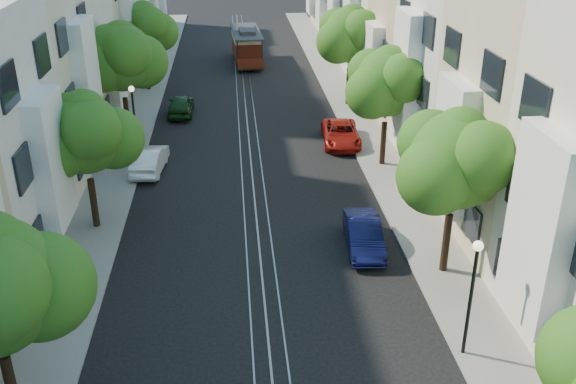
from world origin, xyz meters
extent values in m
plane|color=black|center=(0.00, 28.00, 0.00)|extent=(200.00, 200.00, 0.00)
cube|color=gray|center=(7.25, 28.00, 0.06)|extent=(2.50, 80.00, 0.12)
cube|color=gray|center=(-7.25, 28.00, 0.06)|extent=(2.50, 80.00, 0.12)
cube|color=gray|center=(-0.55, 28.00, 0.01)|extent=(0.06, 80.00, 0.02)
cube|color=gray|center=(0.00, 28.00, 0.01)|extent=(0.06, 80.00, 0.02)
cube|color=gray|center=(0.55, 28.00, 0.01)|extent=(0.06, 80.00, 0.02)
cube|color=tan|center=(0.00, 28.00, 0.00)|extent=(0.08, 80.00, 0.01)
cube|color=white|center=(8.20, 4.00, 4.62)|extent=(0.90, 3.04, 6.05)
cube|color=beige|center=(12.00, 12.00, 5.00)|extent=(7.00, 8.00, 10.00)
cube|color=white|center=(8.20, 12.00, 4.20)|extent=(0.90, 3.04, 5.50)
cube|color=silver|center=(12.00, 20.00, 6.00)|extent=(7.00, 8.00, 12.00)
cube|color=white|center=(8.20, 20.00, 5.04)|extent=(0.90, 3.04, 6.60)
cube|color=#C6B28C|center=(12.00, 28.00, 4.50)|extent=(7.00, 8.00, 9.00)
cube|color=white|center=(8.20, 28.00, 3.78)|extent=(0.90, 3.04, 4.95)
cube|color=white|center=(12.00, 36.00, 5.25)|extent=(7.00, 8.00, 10.50)
cube|color=white|center=(8.20, 36.00, 4.41)|extent=(0.90, 3.04, 5.78)
cube|color=white|center=(8.20, 44.00, 4.83)|extent=(0.90, 3.04, 6.32)
cube|color=white|center=(8.20, 52.00, 3.99)|extent=(0.90, 3.04, 5.23)
cube|color=white|center=(-8.20, 12.00, 4.12)|extent=(0.90, 3.04, 5.39)
cube|color=beige|center=(-12.00, 20.00, 5.88)|extent=(7.00, 8.00, 11.76)
cube|color=white|center=(-8.20, 20.00, 4.94)|extent=(0.90, 3.04, 6.47)
cube|color=silver|center=(-12.00, 28.00, 4.41)|extent=(7.00, 8.00, 8.82)
cube|color=white|center=(-8.20, 28.00, 3.70)|extent=(0.90, 3.04, 4.85)
cube|color=beige|center=(-12.00, 36.00, 5.14)|extent=(7.00, 8.00, 10.29)
cube|color=white|center=(-8.20, 36.00, 4.32)|extent=(0.90, 3.04, 5.66)
cube|color=white|center=(-8.20, 44.00, 4.73)|extent=(0.90, 3.04, 6.20)
cube|color=white|center=(-8.20, 52.00, 3.91)|extent=(0.90, 3.04, 5.12)
cylinder|color=black|center=(7.20, 9.00, 1.34)|extent=(0.30, 0.30, 2.45)
sphere|color=#2A5A16|center=(7.20, 9.00, 4.81)|extent=(3.64, 3.64, 3.64)
sphere|color=#2A5A16|center=(8.30, 9.50, 4.41)|extent=(2.91, 2.91, 2.91)
sphere|color=#2A5A16|center=(6.25, 8.30, 4.51)|extent=(2.84, 2.84, 2.84)
sphere|color=#2A5A16|center=(7.30, 9.10, 5.71)|extent=(2.18, 2.18, 2.18)
cylinder|color=black|center=(7.20, 20.00, 1.31)|extent=(0.30, 0.30, 2.38)
sphere|color=#2A5A16|center=(7.20, 20.00, 4.68)|extent=(3.54, 3.54, 3.54)
sphere|color=#2A5A16|center=(8.30, 20.50, 4.28)|extent=(2.83, 2.83, 2.83)
sphere|color=#2A5A16|center=(6.25, 19.30, 4.38)|extent=(2.76, 2.76, 2.76)
sphere|color=#2A5A16|center=(7.30, 20.10, 5.58)|extent=(2.12, 2.12, 2.12)
cylinder|color=black|center=(7.20, 31.00, 1.38)|extent=(0.30, 0.30, 2.52)
sphere|color=#2A5A16|center=(7.20, 31.00, 4.94)|extent=(3.74, 3.74, 3.74)
sphere|color=#2A5A16|center=(8.30, 31.50, 4.54)|extent=(3.00, 3.00, 3.00)
sphere|color=#2A5A16|center=(6.25, 30.30, 4.64)|extent=(2.92, 2.92, 2.92)
sphere|color=#2A5A16|center=(7.30, 31.10, 5.84)|extent=(2.25, 2.25, 2.25)
sphere|color=#2A5A16|center=(-6.10, 2.50, 4.41)|extent=(2.91, 2.91, 2.91)
cylinder|color=black|center=(-7.20, 14.00, 1.26)|extent=(0.30, 0.30, 2.27)
sphere|color=#2A5A16|center=(-7.20, 14.00, 4.47)|extent=(3.38, 3.38, 3.38)
sphere|color=#2A5A16|center=(-6.10, 14.50, 4.07)|extent=(2.70, 2.70, 2.70)
sphere|color=#2A5A16|center=(-8.15, 13.30, 4.17)|extent=(2.64, 2.64, 2.64)
sphere|color=#2A5A16|center=(-7.10, 14.10, 5.38)|extent=(2.03, 2.03, 2.03)
cylinder|color=black|center=(-7.20, 25.00, 1.43)|extent=(0.30, 0.30, 2.62)
sphere|color=#2A5A16|center=(-7.20, 25.00, 5.14)|extent=(3.90, 3.90, 3.90)
sphere|color=#2A5A16|center=(-6.10, 25.50, 4.74)|extent=(3.12, 3.12, 3.12)
sphere|color=#2A5A16|center=(-8.15, 24.30, 4.84)|extent=(3.04, 3.04, 3.04)
sphere|color=#2A5A16|center=(-7.10, 25.10, 6.04)|extent=(2.34, 2.34, 2.34)
cylinder|color=black|center=(-7.20, 36.00, 1.31)|extent=(0.30, 0.30, 2.38)
sphere|color=#2A5A16|center=(-7.20, 36.00, 4.68)|extent=(3.54, 3.54, 3.54)
sphere|color=#2A5A16|center=(-6.10, 36.50, 4.28)|extent=(2.83, 2.83, 2.83)
sphere|color=#2A5A16|center=(-8.15, 35.30, 4.38)|extent=(2.76, 2.76, 2.76)
sphere|color=#2A5A16|center=(-7.10, 36.10, 5.58)|extent=(2.12, 2.12, 2.12)
cylinder|color=black|center=(6.30, 4.00, 2.12)|extent=(0.12, 0.12, 4.00)
sphere|color=#FFF2CC|center=(6.30, 4.00, 4.12)|extent=(0.32, 0.32, 0.32)
cylinder|color=black|center=(-6.30, 22.00, 2.12)|extent=(0.12, 0.12, 4.00)
sphere|color=#FFF2CC|center=(-6.30, 22.00, 4.12)|extent=(0.32, 0.32, 0.32)
cube|color=black|center=(0.50, 43.87, 0.42)|extent=(2.50, 7.51, 0.28)
cube|color=#531A0D|center=(0.50, 43.87, 1.53)|extent=(2.46, 4.74, 2.22)
cube|color=beige|center=(0.50, 43.87, 2.36)|extent=(2.50, 4.79, 0.56)
cube|color=#2D2D30|center=(0.50, 43.87, 2.73)|extent=(2.69, 7.52, 0.17)
cube|color=#2D2D30|center=(0.50, 43.87, 2.97)|extent=(1.51, 4.23, 0.32)
imported|color=#0C0F3C|center=(4.40, 11.14, 0.66)|extent=(1.64, 4.08, 1.32)
imported|color=#9A150E|center=(5.48, 23.49, 0.64)|extent=(2.41, 4.70, 1.27)
imported|color=white|center=(-5.47, 20.33, 0.67)|extent=(1.78, 4.16, 1.33)
imported|color=#163716|center=(-4.40, 29.91, 0.68)|extent=(1.68, 4.04, 1.37)
camera|label=1|loc=(-0.89, -12.14, 13.81)|focal=40.00mm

